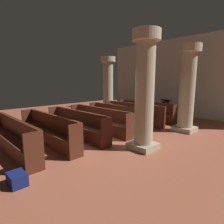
# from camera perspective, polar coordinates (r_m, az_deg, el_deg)

# --- Properties ---
(ground_plane) EXTENTS (19.20, 19.20, 0.00)m
(ground_plane) POSITION_cam_1_polar(r_m,az_deg,el_deg) (7.00, -3.09, -7.42)
(ground_plane) COLOR #AD5B42
(back_wall) EXTENTS (10.00, 0.16, 4.50)m
(back_wall) POSITION_cam_1_polar(r_m,az_deg,el_deg) (11.63, 20.28, 10.08)
(back_wall) COLOR beige
(back_wall) RESTS_ON ground
(pew_row_0) EXTENTS (3.44, 0.46, 0.95)m
(pew_row_0) POSITION_cam_1_polar(r_m,az_deg,el_deg) (9.97, 10.39, 0.60)
(pew_row_0) COLOR #562819
(pew_row_0) RESTS_ON ground
(pew_row_1) EXTENTS (3.44, 0.46, 0.95)m
(pew_row_1) POSITION_cam_1_polar(r_m,az_deg,el_deg) (9.11, 6.40, -0.16)
(pew_row_1) COLOR #562819
(pew_row_1) RESTS_ON ground
(pew_row_2) EXTENTS (3.44, 0.47, 0.95)m
(pew_row_2) POSITION_cam_1_polar(r_m,az_deg,el_deg) (8.30, 1.60, -1.08)
(pew_row_2) COLOR #562819
(pew_row_2) RESTS_ON ground
(pew_row_3) EXTENTS (3.44, 0.46, 0.95)m
(pew_row_3) POSITION_cam_1_polar(r_m,az_deg,el_deg) (7.56, -4.18, -2.16)
(pew_row_3) COLOR #562819
(pew_row_3) RESTS_ON ground
(pew_row_4) EXTENTS (3.44, 0.46, 0.95)m
(pew_row_4) POSITION_cam_1_polar(r_m,az_deg,el_deg) (6.93, -11.13, -3.44)
(pew_row_4) COLOR #562819
(pew_row_4) RESTS_ON ground
(pew_row_5) EXTENTS (3.44, 0.47, 0.95)m
(pew_row_5) POSITION_cam_1_polar(r_m,az_deg,el_deg) (6.41, -19.37, -4.88)
(pew_row_5) COLOR #562819
(pew_row_5) RESTS_ON ground
(pew_row_6) EXTENTS (3.44, 0.46, 0.95)m
(pew_row_6) POSITION_cam_1_polar(r_m,az_deg,el_deg) (6.05, -28.84, -6.41)
(pew_row_6) COLOR #562819
(pew_row_6) RESTS_ON ground
(pillar_aisle_side) EXTENTS (0.87, 0.87, 3.46)m
(pillar_aisle_side) POSITION_cam_1_polar(r_m,az_deg,el_deg) (7.97, 22.46, 7.12)
(pillar_aisle_side) COLOR tan
(pillar_aisle_side) RESTS_ON ground
(pillar_far_side) EXTENTS (0.87, 0.87, 3.46)m
(pillar_far_side) POSITION_cam_1_polar(r_m,az_deg,el_deg) (11.13, -1.25, 8.39)
(pillar_far_side) COLOR tan
(pillar_far_side) RESTS_ON ground
(pillar_aisle_rear) EXTENTS (0.81, 0.81, 3.46)m
(pillar_aisle_rear) POSITION_cam_1_polar(r_m,az_deg,el_deg) (5.44, 10.17, 6.82)
(pillar_aisle_rear) COLOR tan
(pillar_aisle_rear) RESTS_ON ground
(lectern) EXTENTS (0.48, 0.45, 1.08)m
(lectern) POSITION_cam_1_polar(r_m,az_deg,el_deg) (10.52, 16.35, 0.55)
(lectern) COLOR #411E13
(lectern) RESTS_ON ground
(hymn_book) EXTENTS (0.15, 0.19, 0.03)m
(hymn_book) POSITION_cam_1_polar(r_m,az_deg,el_deg) (8.81, -0.63, 2.61)
(hymn_book) COLOR maroon
(hymn_book) RESTS_ON pew_row_2
(kneeler_box_navy) EXTENTS (0.43, 0.31, 0.25)m
(kneeler_box_navy) POSITION_cam_1_polar(r_m,az_deg,el_deg) (4.32, -27.53, -18.09)
(kneeler_box_navy) COLOR navy
(kneeler_box_navy) RESTS_ON ground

